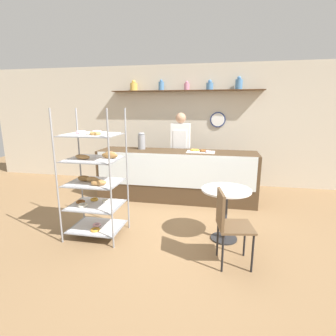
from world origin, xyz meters
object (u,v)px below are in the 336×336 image
pastry_rack (95,179)px  cafe_table (226,202)px  person_worker (181,149)px  donut_tray_counter (201,151)px  cafe_chair (228,220)px  coffee_carafe (142,141)px

pastry_rack → cafe_table: size_ratio=2.45×
person_worker → donut_tray_counter: (0.47, -0.54, 0.06)m
cafe_table → cafe_chair: (0.02, -0.58, -0.00)m
pastry_rack → donut_tray_counter: pastry_rack is taller
pastry_rack → cafe_chair: bearing=-11.2°
person_worker → donut_tray_counter: size_ratio=3.22×
person_worker → cafe_table: size_ratio=2.31×
person_worker → cafe_chair: person_worker is taller
donut_tray_counter → pastry_rack: bearing=-127.8°
cafe_chair → donut_tray_counter: donut_tray_counter is taller
cafe_table → pastry_rack: bearing=-172.4°
cafe_chair → donut_tray_counter: 2.13m
cafe_table → coffee_carafe: (-1.64, 1.60, 0.58)m
pastry_rack → donut_tray_counter: 2.13m
cafe_table → cafe_chair: size_ratio=0.82×
coffee_carafe → donut_tray_counter: coffee_carafe is taller
cafe_table → coffee_carafe: coffee_carafe is taller
person_worker → cafe_chair: 2.75m
cafe_chair → cafe_table: bearing=-8.4°
pastry_rack → cafe_chair: size_ratio=2.02×
pastry_rack → person_worker: pastry_rack is taller
donut_tray_counter → coffee_carafe: bearing=172.9°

